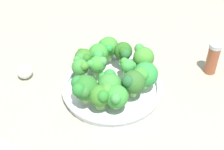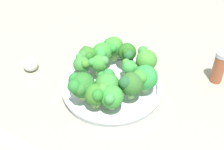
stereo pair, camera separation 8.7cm
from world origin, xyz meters
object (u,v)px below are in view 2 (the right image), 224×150
(bowl, at_px, (112,87))
(garlic_bulb, at_px, (30,64))
(broccoli_floret_2, at_px, (102,52))
(broccoli_floret_8, at_px, (129,68))
(broccoli_floret_10, at_px, (114,47))
(broccoli_floret_1, at_px, (127,53))
(broccoli_floret_11, at_px, (144,77))
(broccoli_floret_6, at_px, (87,56))
(broccoli_floret_7, at_px, (146,59))
(broccoli_floret_9, at_px, (111,96))
(broccoli_floret_4, at_px, (82,64))
(broccoli_floret_0, at_px, (131,84))
(broccoli_floret_3, at_px, (106,84))
(broccoli_floret_12, at_px, (99,64))
(pepper_shaker, at_px, (219,67))
(broccoli_floret_13, at_px, (81,85))
(broccoli_floret_5, at_px, (96,95))

(bowl, relative_size, garlic_bulb, 6.14)
(broccoli_floret_2, distance_m, broccoli_floret_8, 0.09)
(broccoli_floret_2, height_order, broccoli_floret_10, broccoli_floret_10)
(broccoli_floret_1, height_order, broccoli_floret_2, same)
(bowl, relative_size, broccoli_floret_11, 3.72)
(broccoli_floret_6, bearing_deg, broccoli_floret_7, 177.32)
(broccoli_floret_9, relative_size, broccoli_floret_10, 0.92)
(broccoli_floret_1, height_order, broccoli_floret_4, broccoli_floret_1)
(broccoli_floret_0, relative_size, broccoli_floret_3, 0.93)
(broccoli_floret_2, height_order, broccoli_floret_3, broccoli_floret_2)
(broccoli_floret_10, relative_size, broccoli_floret_11, 0.98)
(broccoli_floret_9, bearing_deg, bowl, -86.11)
(broccoli_floret_2, relative_size, broccoli_floret_9, 1.09)
(broccoli_floret_2, bearing_deg, broccoli_floret_6, 16.59)
(broccoli_floret_8, height_order, broccoli_floret_12, broccoli_floret_12)
(broccoli_floret_2, height_order, broccoli_floret_8, broccoli_floret_2)
(broccoli_floret_8, relative_size, broccoli_floret_10, 0.77)
(broccoli_floret_11, bearing_deg, broccoli_floret_2, -36.06)
(broccoli_floret_12, bearing_deg, broccoli_floret_10, -114.90)
(pepper_shaker, bearing_deg, broccoli_floret_13, 21.22)
(broccoli_floret_5, distance_m, broccoli_floret_7, 0.19)
(bowl, height_order, broccoli_floret_8, broccoli_floret_8)
(broccoli_floret_0, xyz_separation_m, broccoli_floret_6, (0.13, -0.11, -0.01))
(broccoli_floret_1, relative_size, broccoli_floret_5, 1.07)
(broccoli_floret_5, relative_size, broccoli_floret_8, 1.18)
(broccoli_floret_3, height_order, pepper_shaker, same)
(broccoli_floret_0, bearing_deg, broccoli_floret_12, -40.42)
(broccoli_floret_6, distance_m, broccoli_floret_11, 0.18)
(broccoli_floret_13, relative_size, pepper_shaker, 0.77)
(broccoli_floret_6, xyz_separation_m, broccoli_floret_9, (-0.08, 0.15, -0.00))
(garlic_bulb, bearing_deg, broccoli_floret_4, 165.04)
(broccoli_floret_1, distance_m, broccoli_floret_3, 0.13)
(bowl, distance_m, broccoli_floret_1, 0.11)
(pepper_shaker, bearing_deg, broccoli_floret_11, 22.65)
(broccoli_floret_1, relative_size, broccoli_floret_11, 0.95)
(broccoli_floret_5, height_order, broccoli_floret_7, broccoli_floret_7)
(bowl, xyz_separation_m, garlic_bulb, (0.25, -0.07, 0.01))
(pepper_shaker, bearing_deg, broccoli_floret_7, 5.33)
(broccoli_floret_5, xyz_separation_m, broccoli_floret_6, (0.05, -0.15, 0.00))
(bowl, relative_size, broccoli_floret_2, 3.77)
(garlic_bulb, bearing_deg, broccoli_floret_0, 159.79)
(broccoli_floret_0, height_order, pepper_shaker, broccoli_floret_0)
(broccoli_floret_1, xyz_separation_m, broccoli_floret_4, (0.12, 0.06, -0.00))
(broccoli_floret_0, xyz_separation_m, broccoli_floret_1, (0.02, -0.13, -0.00))
(broccoli_floret_4, height_order, broccoli_floret_8, broccoli_floret_4)
(bowl, distance_m, broccoli_floret_8, 0.07)
(broccoli_floret_2, distance_m, broccoli_floret_9, 0.17)
(broccoli_floret_6, bearing_deg, bowl, 140.55)
(broccoli_floret_0, bearing_deg, broccoli_floret_6, -39.83)
(broccoli_floret_8, relative_size, broccoli_floret_11, 0.75)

